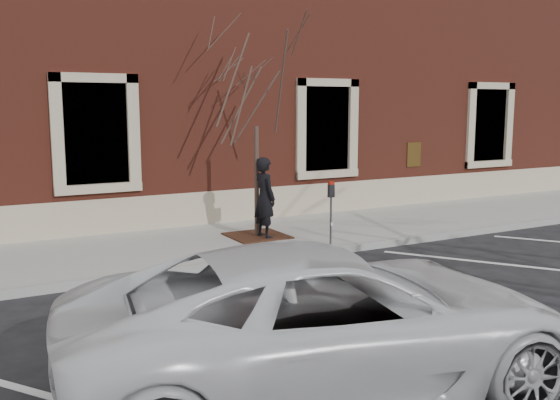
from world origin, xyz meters
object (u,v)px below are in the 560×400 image
sapling (256,95)px  man (265,198)px  parking_meter (331,201)px  white_truck (329,319)px

sapling → man: bearing=-72.3°
man → parking_meter: 1.55m
sapling → white_truck: size_ratio=0.79×
man → parking_meter: size_ratio=1.33×
parking_meter → sapling: bearing=116.4°
man → parking_meter: man is taller
parking_meter → white_truck: white_truck is taller
man → sapling: (-0.07, 0.23, 2.19)m
man → sapling: sapling is taller
parking_meter → white_truck: size_ratio=0.24×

